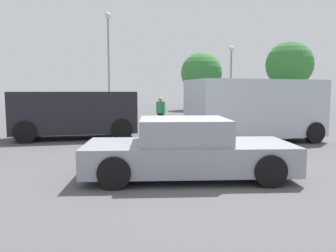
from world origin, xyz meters
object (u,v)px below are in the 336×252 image
suv_dark (76,113)px  light_post_near (108,48)px  dog (107,143)px  van_white (256,109)px  light_post_mid (231,67)px  sedan_foreground (187,150)px  pedestrian (161,110)px

suv_dark → light_post_near: light_post_near is taller
dog → van_white: (5.37, 0.94, 0.93)m
light_post_mid → dog: bearing=-124.7°
sedan_foreground → suv_dark: suv_dark is taller
van_white → light_post_mid: 15.49m
light_post_mid → light_post_near: bearing=-178.3°
sedan_foreground → pedestrian: pedestrian is taller
suv_dark → light_post_mid: light_post_mid is taller
dog → pedestrian: pedestrian is taller
light_post_mid → suv_dark: bearing=-134.1°
suv_dark → dog: bearing=-72.7°
pedestrian → suv_dark: bearing=3.1°
light_post_mid → sedan_foreground: bearing=-115.8°
dog → light_post_mid: size_ratio=0.10×
sedan_foreground → pedestrian: 8.75m
dog → light_post_mid: bearing=-85.7°
suv_dark → pedestrian: bearing=28.6°
dog → van_white: bearing=-131.1°
light_post_mid → van_white: bearing=-109.9°
sedan_foreground → dog: sedan_foreground is taller
dog → light_post_mid: 18.93m
van_white → pedestrian: bearing=115.2°
van_white → pedestrian: van_white is taller
dog → suv_dark: 3.55m
light_post_near → light_post_mid: light_post_near is taller
dog → suv_dark: suv_dark is taller
sedan_foreground → dog: size_ratio=8.15×
sedan_foreground → van_white: bearing=57.7°
sedan_foreground → dog: bearing=125.9°
sedan_foreground → van_white: van_white is taller
van_white → light_post_near: bearing=103.1°
dog → pedestrian: bearing=-78.0°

